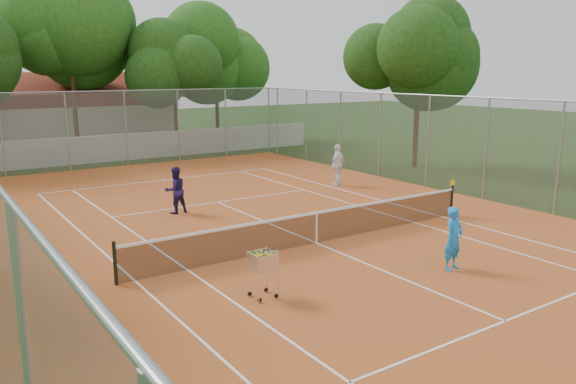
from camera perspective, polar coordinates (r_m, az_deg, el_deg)
ground at (r=16.67m, az=2.90°, el=-5.27°), size 120.00×120.00×0.00m
court_pad at (r=16.67m, az=2.90°, el=-5.24°), size 18.00×34.00×0.02m
court_lines at (r=16.66m, az=2.90°, el=-5.20°), size 10.98×23.78×0.01m
tennis_net at (r=16.53m, az=2.91°, el=-3.59°), size 11.88×0.10×0.98m
perimeter_fence at (r=16.19m, az=2.97°, el=1.50°), size 18.00×34.00×4.00m
boundary_wall at (r=33.39m, az=-17.09°, el=4.32°), size 26.00×0.30×1.50m
clubhouse at (r=42.48m, az=-23.85°, el=7.36°), size 16.40×9.00×4.40m
tropical_trees at (r=36.00m, az=-18.96°, el=11.53°), size 29.00×19.00×10.00m
player_near at (r=14.89m, az=16.48°, el=-4.55°), size 0.65×0.48×1.63m
player_far_left at (r=20.32m, az=-11.38°, el=0.18°), size 0.87×0.71×1.68m
player_far_right at (r=24.96m, az=5.09°, el=2.77°), size 1.17×0.83×1.84m
ball_hopper at (r=12.62m, az=-2.59°, el=-8.23°), size 0.67×0.67×1.15m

